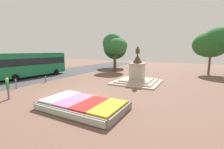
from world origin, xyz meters
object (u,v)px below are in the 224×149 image
flower_planter (82,105)px  city_bus (31,63)px  kerb_bollard_north (46,79)px  pedestrian_near_planter (8,87)px  kerb_bollard_mid_b (16,84)px  statue_monument (137,76)px

flower_planter → city_bus: bearing=156.9°
kerb_bollard_north → pedestrian_near_planter: bearing=-63.0°
kerb_bollard_mid_b → city_bus: bearing=134.0°
statue_monument → kerb_bollard_north: 11.11m
city_bus → pedestrian_near_planter: size_ratio=5.90×
pedestrian_near_planter → city_bus: bearing=136.9°
pedestrian_near_planter → kerb_bollard_north: bearing=117.0°
statue_monument → city_bus: statue_monument is taller
pedestrian_near_planter → kerb_bollard_mid_b: bearing=142.5°
pedestrian_near_planter → kerb_bollard_north: pedestrian_near_planter is taller
statue_monument → pedestrian_near_planter: size_ratio=3.02×
city_bus → kerb_bollard_mid_b: (4.83, -4.99, -1.45)m
kerb_bollard_mid_b → kerb_bollard_north: 3.51m
statue_monument → kerb_bollard_mid_b: size_ratio=5.10×
city_bus → kerb_bollard_mid_b: city_bus is taller
kerb_bollard_mid_b → kerb_bollard_north: (-0.04, 3.51, -0.11)m
city_bus → kerb_bollard_mid_b: size_ratio=9.97×
city_bus → pedestrian_near_planter: bearing=-43.1°
flower_planter → city_bus: 15.48m
kerb_bollard_north → flower_planter: bearing=-25.9°
flower_planter → statue_monument: bearing=86.6°
pedestrian_near_planter → kerb_bollard_mid_b: pedestrian_near_planter is taller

